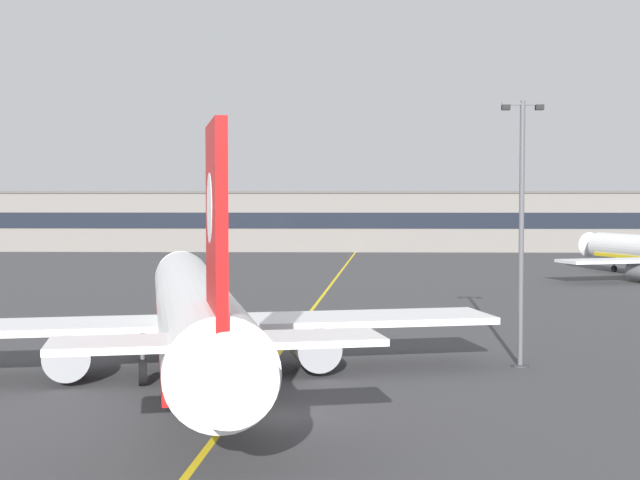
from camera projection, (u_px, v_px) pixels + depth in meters
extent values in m
plane|color=#3D3D3F|center=(273.00, 416.00, 36.78)|extent=(400.00, 400.00, 0.00)
cube|color=yellow|center=(304.00, 320.00, 66.74)|extent=(10.75, 179.71, 0.01)
cylinder|color=white|center=(194.00, 308.00, 45.26)|extent=(11.44, 35.98, 3.80)
cone|color=white|center=(181.00, 277.00, 64.19)|extent=(4.08, 3.31, 3.61)
cone|color=white|center=(226.00, 372.00, 26.21)|extent=(3.38, 3.35, 2.85)
cube|color=red|center=(194.00, 328.00, 45.31)|extent=(10.75, 33.15, 0.44)
cube|color=black|center=(182.00, 269.00, 62.30)|extent=(3.02, 1.69, 0.60)
cube|color=white|center=(194.00, 323.00, 45.89)|extent=(32.28, 11.56, 0.36)
cylinder|color=gray|center=(69.00, 353.00, 43.79)|extent=(3.02, 4.01, 2.30)
cylinder|color=black|center=(73.00, 347.00, 45.60)|extent=(1.95, 0.60, 1.95)
cylinder|color=gray|center=(314.00, 345.00, 46.13)|extent=(3.02, 4.01, 2.30)
cylinder|color=black|center=(308.00, 340.00, 47.95)|extent=(1.95, 0.60, 1.95)
cube|color=red|center=(216.00, 229.00, 29.56)|extent=(1.42, 4.77, 7.20)
cylinder|color=white|center=(216.00, 208.00, 29.83)|extent=(0.95, 2.44, 2.40)
cube|color=white|center=(218.00, 341.00, 29.14)|extent=(11.34, 5.10, 0.24)
cylinder|color=#4C4C51|center=(184.00, 312.00, 59.57)|extent=(0.24, 0.24, 1.60)
cylinder|color=black|center=(184.00, 327.00, 59.62)|extent=(0.58, 0.96, 0.90)
cylinder|color=#4C4C51|center=(143.00, 349.00, 42.88)|extent=(0.24, 0.24, 1.60)
cylinder|color=black|center=(143.00, 372.00, 42.93)|extent=(0.67, 1.36, 1.30)
cylinder|color=#4C4C51|center=(249.00, 346.00, 43.87)|extent=(0.24, 0.24, 1.60)
cylinder|color=black|center=(249.00, 368.00, 43.92)|extent=(0.67, 1.36, 1.30)
cone|color=white|center=(595.00, 245.00, 115.81)|extent=(3.88, 3.26, 3.32)
cube|color=black|center=(602.00, 241.00, 114.10)|extent=(2.81, 1.73, 0.55)
cylinder|color=black|center=(633.00, 270.00, 98.55)|extent=(1.77, 0.68, 1.80)
cylinder|color=#4C4C51|center=(614.00, 261.00, 111.64)|extent=(0.22, 0.22, 1.47)
cylinder|color=black|center=(614.00, 269.00, 111.68)|extent=(0.59, 0.90, 0.83)
cylinder|color=#515156|center=(521.00, 235.00, 47.48)|extent=(0.28, 0.28, 14.39)
cylinder|color=#333338|center=(520.00, 366.00, 47.79)|extent=(0.90, 0.90, 0.10)
cube|color=#515156|center=(523.00, 104.00, 47.17)|extent=(2.20, 0.16, 0.16)
cube|color=black|center=(506.00, 107.00, 47.20)|extent=(0.44, 0.36, 0.28)
cube|color=black|center=(540.00, 107.00, 47.15)|extent=(0.44, 0.36, 0.28)
cone|color=orange|center=(257.00, 326.00, 61.41)|extent=(0.36, 0.36, 0.55)
cylinder|color=white|center=(257.00, 326.00, 61.41)|extent=(0.23, 0.23, 0.07)
cube|color=orange|center=(257.00, 330.00, 61.42)|extent=(0.44, 0.44, 0.03)
cube|color=slate|center=(335.00, 222.00, 161.15)|extent=(142.16, 12.00, 10.44)
cube|color=black|center=(334.00, 221.00, 155.09)|extent=(136.47, 0.12, 2.80)
cube|color=#4E4A47|center=(335.00, 192.00, 160.92)|extent=(142.56, 12.40, 0.40)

